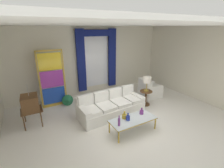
# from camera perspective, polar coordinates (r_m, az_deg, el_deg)

# --- Properties ---
(ground_plane) EXTENTS (16.00, 16.00, 0.00)m
(ground_plane) POSITION_cam_1_polar(r_m,az_deg,el_deg) (5.55, 5.32, -12.92)
(ground_plane) COLOR white
(wall_rear) EXTENTS (8.00, 0.12, 3.00)m
(wall_rear) POSITION_cam_1_polar(r_m,az_deg,el_deg) (7.54, -7.73, 8.08)
(wall_rear) COLOR silver
(wall_rear) RESTS_ON ground
(wall_right) EXTENTS (0.12, 7.00, 3.00)m
(wall_right) POSITION_cam_1_polar(r_m,az_deg,el_deg) (7.90, 25.62, 6.88)
(wall_right) COLOR silver
(wall_right) RESTS_ON ground
(ceiling_slab) EXTENTS (8.00, 7.60, 0.04)m
(ceiling_slab) POSITION_cam_1_polar(r_m,az_deg,el_deg) (5.36, 1.22, 20.07)
(ceiling_slab) COLOR white
(curtained_window) EXTENTS (2.00, 0.17, 2.70)m
(curtained_window) POSITION_cam_1_polar(r_m,az_deg,el_deg) (7.46, -5.27, 9.93)
(curtained_window) COLOR white
(curtained_window) RESTS_ON ground
(couch_white_long) EXTENTS (2.38, 1.04, 0.86)m
(couch_white_long) POSITION_cam_1_polar(r_m,az_deg,el_deg) (5.82, -0.52, -7.70)
(couch_white_long) COLOR white
(couch_white_long) RESTS_ON ground
(coffee_table) EXTENTS (1.39, 0.60, 0.41)m
(coffee_table) POSITION_cam_1_polar(r_m,az_deg,el_deg) (4.93, 7.38, -12.40)
(coffee_table) COLOR silver
(coffee_table) RESTS_ON ground
(bottle_blue_decanter) EXTENTS (0.12, 0.12, 0.22)m
(bottle_blue_decanter) POSITION_cam_1_polar(r_m,az_deg,el_deg) (5.16, 10.34, -9.58)
(bottle_blue_decanter) COLOR #753384
(bottle_blue_decanter) RESTS_ON coffee_table
(bottle_crystal_tall) EXTENTS (0.07, 0.07, 0.31)m
(bottle_crystal_tall) POSITION_cam_1_polar(r_m,az_deg,el_deg) (4.51, 2.49, -13.05)
(bottle_crystal_tall) COLOR #753384
(bottle_crystal_tall) RESTS_ON coffee_table
(bottle_amber_squat) EXTENTS (0.12, 0.12, 0.23)m
(bottle_amber_squat) POSITION_cam_1_polar(r_m,az_deg,el_deg) (4.80, 5.63, -11.67)
(bottle_amber_squat) COLOR navy
(bottle_amber_squat) RESTS_ON coffee_table
(bottle_ruby_flask) EXTENTS (0.14, 0.14, 0.24)m
(bottle_ruby_flask) POSITION_cam_1_polar(r_m,az_deg,el_deg) (4.87, 4.39, -11.11)
(bottle_ruby_flask) COLOR gold
(bottle_ruby_flask) RESTS_ON coffee_table
(vintage_tv) EXTENTS (0.62, 0.62, 1.35)m
(vintage_tv) POSITION_cam_1_polar(r_m,az_deg,el_deg) (5.62, -26.82, -6.20)
(vintage_tv) COLOR brown
(vintage_tv) RESTS_ON ground
(armchair_white) EXTENTS (0.92, 0.91, 0.80)m
(armchair_white) POSITION_cam_1_polar(r_m,az_deg,el_deg) (7.44, 12.89, -2.13)
(armchair_white) COLOR white
(armchair_white) RESTS_ON ground
(stained_glass_divider) EXTENTS (0.95, 0.05, 2.20)m
(stained_glass_divider) POSITION_cam_1_polar(r_m,az_deg,el_deg) (6.53, -20.23, 1.25)
(stained_glass_divider) COLOR gold
(stained_glass_divider) RESTS_ON ground
(peacock_figurine) EXTENTS (0.44, 0.60, 0.50)m
(peacock_figurine) POSITION_cam_1_polar(r_m,az_deg,el_deg) (6.62, -15.11, -5.73)
(peacock_figurine) COLOR beige
(peacock_figurine) RESTS_ON ground
(round_side_table) EXTENTS (0.48, 0.48, 0.59)m
(round_side_table) POSITION_cam_1_polar(r_m,az_deg,el_deg) (6.58, 11.78, -4.31)
(round_side_table) COLOR brown
(round_side_table) RESTS_ON ground
(table_lamp_brass) EXTENTS (0.32, 0.32, 0.57)m
(table_lamp_brass) POSITION_cam_1_polar(r_m,az_deg,el_deg) (6.35, 12.19, 1.26)
(table_lamp_brass) COLOR #B29338
(table_lamp_brass) RESTS_ON round_side_table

